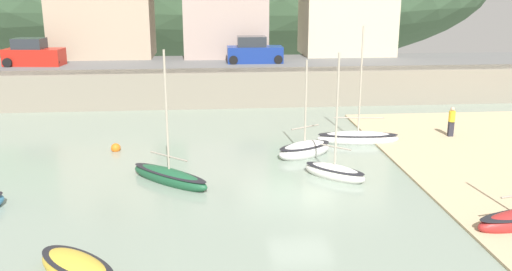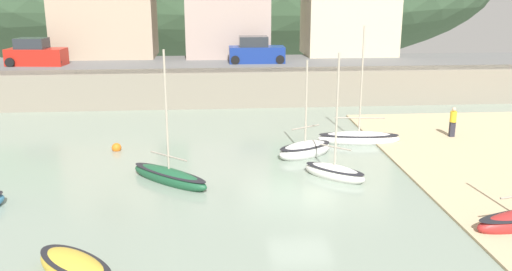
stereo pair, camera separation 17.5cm
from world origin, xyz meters
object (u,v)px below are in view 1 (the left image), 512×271
sailboat_blue_trim (358,137)px  parked_car_near_slipway (33,54)px  fishing_boat_green (335,171)px  mooring_buoy (116,148)px  sailboat_tall_mast (305,150)px  person_on_slipway (452,120)px  dinghy_open_wooden (169,176)px  sailboat_nearest_shore (77,269)px  parked_car_by_wall (254,52)px

sailboat_blue_trim → parked_car_near_slipway: 24.61m
fishing_boat_green → mooring_buoy: bearing=-163.5°
sailboat_tall_mast → person_on_slipway: bearing=-13.2°
parked_car_near_slipway → person_on_slipway: bearing=-20.5°
dinghy_open_wooden → sailboat_nearest_shore: bearing=-63.4°
parked_car_near_slipway → parked_car_by_wall: 15.99m
parked_car_by_wall → mooring_buoy: 16.46m
sailboat_tall_mast → mooring_buoy: size_ratio=10.14×
sailboat_blue_trim → fishing_boat_green: size_ratio=1.12×
person_on_slipway → sailboat_nearest_shore: bearing=-142.0°
sailboat_blue_trim → dinghy_open_wooden: size_ratio=1.09×
dinghy_open_wooden → person_on_slipway: 15.81m
sailboat_tall_mast → parked_car_by_wall: size_ratio=1.19×
sailboat_blue_trim → dinghy_open_wooden: 10.84m
dinghy_open_wooden → parked_car_by_wall: 19.68m
sailboat_blue_trim → parked_car_by_wall: (-4.32, 13.57, 2.93)m
parked_car_near_slipway → person_on_slipway: 28.83m
parked_car_by_wall → mooring_buoy: parked_car_by_wall is taller
dinghy_open_wooden → parked_car_by_wall: (5.20, 18.76, 2.92)m
parked_car_near_slipway → parked_car_by_wall: same height
mooring_buoy → parked_car_near_slipway: bearing=119.3°
parked_car_by_wall → person_on_slipway: parked_car_by_wall is taller
sailboat_nearest_shore → person_on_slipway: bearing=82.0°
sailboat_tall_mast → parked_car_by_wall: (-1.12, 15.59, 2.90)m
fishing_boat_green → dinghy_open_wooden: (-7.06, 0.05, -0.01)m
parked_car_by_wall → fishing_boat_green: bearing=-84.0°
fishing_boat_green → mooring_buoy: size_ratio=11.54×
fishing_boat_green → sailboat_tall_mast: (-0.74, 3.21, 0.02)m
sailboat_blue_trim → sailboat_tall_mast: sailboat_blue_trim is taller
sailboat_nearest_shore → mooring_buoy: size_ratio=6.40×
person_on_slipway → mooring_buoy: 17.78m
fishing_boat_green → person_on_slipway: 9.59m
sailboat_blue_trim → dinghy_open_wooden: (-9.52, -5.18, 0.00)m
fishing_boat_green → parked_car_near_slipway: fishing_boat_green is taller
fishing_boat_green → person_on_slipway: bearing=78.6°
dinghy_open_wooden → parked_car_by_wall: dinghy_open_wooden is taller
sailboat_tall_mast → person_on_slipway: (8.45, 2.45, 0.68)m
sailboat_tall_mast → mooring_buoy: 9.44m
sailboat_nearest_shore → parked_car_by_wall: parked_car_by_wall is taller
sailboat_blue_trim → person_on_slipway: size_ratio=3.86×
mooring_buoy → sailboat_nearest_shore: bearing=-86.0°
dinghy_open_wooden → sailboat_tall_mast: bearing=68.7°
sailboat_blue_trim → fishing_boat_green: bearing=-109.3°
fishing_boat_green → sailboat_tall_mast: 3.29m
sailboat_nearest_shore → parked_car_by_wall: bearing=118.5°
sailboat_nearest_shore → parked_car_near_slipway: bearing=152.3°
sailboat_blue_trim → mooring_buoy: (-12.50, -0.38, -0.13)m
fishing_boat_green → dinghy_open_wooden: 7.06m
sailboat_tall_mast → parked_car_by_wall: bearing=64.8°
sailboat_blue_trim → sailboat_tall_mast: bearing=-141.8°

